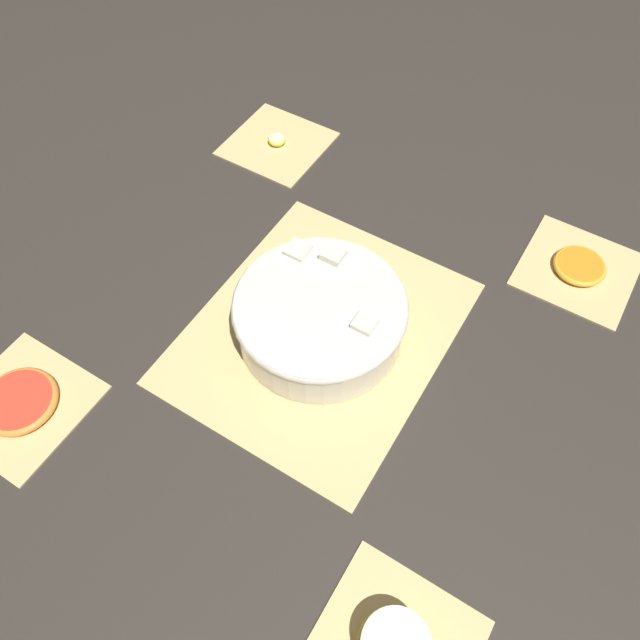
{
  "coord_description": "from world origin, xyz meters",
  "views": [
    {
      "loc": [
        0.42,
        0.26,
        0.76
      ],
      "look_at": [
        0.0,
        0.0,
        0.03
      ],
      "focal_mm": 35.0,
      "sensor_mm": 36.0,
      "label": 1
    }
  ],
  "objects_px": {
    "orange_slice_whole": "(580,266)",
    "grapefruit_slice": "(19,401)",
    "banana_coin_single": "(277,140)",
    "fruit_salad_bowl": "(320,314)"
  },
  "relations": [
    {
      "from": "fruit_salad_bowl",
      "to": "grapefruit_slice",
      "type": "distance_m",
      "value": 0.42
    },
    {
      "from": "fruit_salad_bowl",
      "to": "orange_slice_whole",
      "type": "relative_size",
      "value": 3.03
    },
    {
      "from": "banana_coin_single",
      "to": "grapefruit_slice",
      "type": "xyz_separation_m",
      "value": [
        0.62,
        0.0,
        0.0
      ]
    },
    {
      "from": "orange_slice_whole",
      "to": "banana_coin_single",
      "type": "xyz_separation_m",
      "value": [
        -0.0,
        -0.56,
        -0.0
      ]
    },
    {
      "from": "fruit_salad_bowl",
      "to": "orange_slice_whole",
      "type": "distance_m",
      "value": 0.42
    },
    {
      "from": "banana_coin_single",
      "to": "orange_slice_whole",
      "type": "bearing_deg",
      "value": 90.0
    },
    {
      "from": "fruit_salad_bowl",
      "to": "banana_coin_single",
      "type": "height_order",
      "value": "fruit_salad_bowl"
    },
    {
      "from": "grapefruit_slice",
      "to": "orange_slice_whole",
      "type": "bearing_deg",
      "value": 137.71
    },
    {
      "from": "orange_slice_whole",
      "to": "grapefruit_slice",
      "type": "bearing_deg",
      "value": -42.29
    },
    {
      "from": "orange_slice_whole",
      "to": "grapefruit_slice",
      "type": "height_order",
      "value": "grapefruit_slice"
    }
  ]
}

